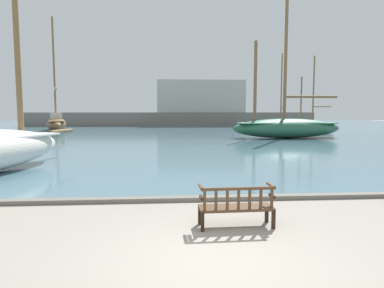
{
  "coord_description": "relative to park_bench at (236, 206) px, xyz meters",
  "views": [
    {
      "loc": [
        -0.82,
        -5.51,
        2.52
      ],
      "look_at": [
        0.34,
        10.0,
        1.0
      ],
      "focal_mm": 32.0,
      "sensor_mm": 36.0,
      "label": 1
    }
  ],
  "objects": [
    {
      "name": "quay_edge_kerb",
      "position": [
        -0.67,
        2.24,
        -0.41
      ],
      "size": [
        40.0,
        0.3,
        0.12
      ],
      "primitive_type": "cube",
      "color": "slate",
      "rests_on": "ground"
    },
    {
      "name": "sailboat_distant_harbor",
      "position": [
        15.36,
        31.07,
        0.33
      ],
      "size": [
        7.14,
        3.22,
        8.61
      ],
      "color": "brown",
      "rests_on": "harbor_water"
    },
    {
      "name": "park_bench",
      "position": [
        0.0,
        0.0,
        0.0
      ],
      "size": [
        1.61,
        0.57,
        0.92
      ],
      "color": "black",
      "rests_on": "ground"
    },
    {
      "name": "sailboat_far_starboard",
      "position": [
        9.18,
        22.7,
        0.64
      ],
      "size": [
        9.89,
        3.12,
        11.96
      ],
      "color": "#2D6647",
      "rests_on": "harbor_water"
    },
    {
      "name": "sailboat_mid_port",
      "position": [
        14.66,
        40.32,
        0.37
      ],
      "size": [
        3.76,
        9.38,
        10.42
      ],
      "color": "navy",
      "rests_on": "harbor_water"
    },
    {
      "name": "sailboat_centre_channel",
      "position": [
        -14.85,
        35.5,
        0.66
      ],
      "size": [
        5.38,
        10.3,
        13.57
      ],
      "color": "brown",
      "rests_on": "harbor_water"
    },
    {
      "name": "harbor_water",
      "position": [
        -0.67,
        42.39,
        -0.43
      ],
      "size": [
        100.0,
        80.0,
        0.08
      ],
      "primitive_type": "cube",
      "color": "slate",
      "rests_on": "ground"
    },
    {
      "name": "ground_plane",
      "position": [
        -0.67,
        -1.61,
        -0.47
      ],
      "size": [
        160.0,
        160.0,
        0.0
      ],
      "primitive_type": "plane",
      "color": "gray"
    },
    {
      "name": "far_breakwater",
      "position": [
        1.07,
        47.54,
        2.0
      ],
      "size": [
        45.77,
        2.4,
        7.36
      ],
      "color": "slate",
      "rests_on": "ground"
    }
  ]
}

